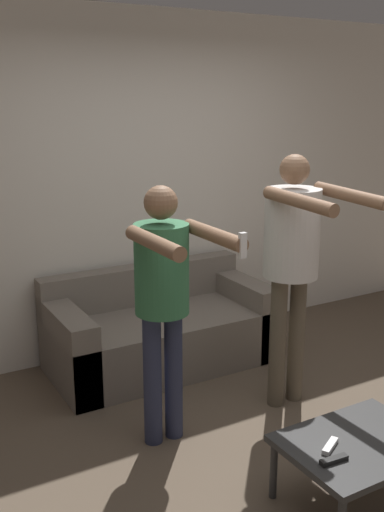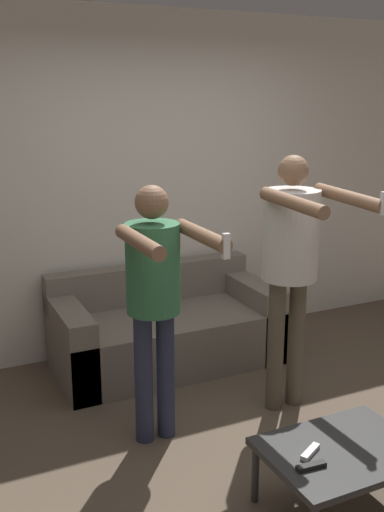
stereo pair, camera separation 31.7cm
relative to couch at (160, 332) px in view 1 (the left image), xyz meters
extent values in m
plane|color=brown|center=(0.07, -1.50, -0.26)|extent=(14.00, 14.00, 0.00)
cube|color=silver|center=(0.07, 0.45, 1.09)|extent=(6.40, 0.06, 2.70)
cube|color=slate|center=(0.00, -0.03, -0.05)|extent=(1.71, 0.83, 0.42)
cube|color=slate|center=(0.00, 0.30, 0.31)|extent=(1.71, 0.16, 0.31)
cube|color=slate|center=(-0.75, -0.03, 0.03)|extent=(0.20, 0.83, 0.59)
cube|color=slate|center=(0.75, -0.03, 0.03)|extent=(0.20, 0.83, 0.59)
cylinder|color=#282D47|center=(-0.54, -0.97, 0.15)|extent=(0.11, 0.11, 0.82)
cylinder|color=#282D47|center=(-0.40, -0.97, 0.15)|extent=(0.11, 0.11, 0.82)
cylinder|color=#337047|center=(-0.47, -0.97, 0.83)|extent=(0.32, 0.32, 0.53)
sphere|color=brown|center=(-0.47, -0.97, 1.21)|extent=(0.19, 0.19, 0.19)
cylinder|color=brown|center=(-0.65, -1.25, 1.06)|extent=(0.08, 0.55, 0.08)
cylinder|color=brown|center=(-0.29, -1.25, 1.06)|extent=(0.08, 0.55, 0.08)
cube|color=white|center=(-0.29, -1.52, 1.06)|extent=(0.04, 0.03, 0.13)
cylinder|color=brown|center=(0.39, -0.97, 0.19)|extent=(0.11, 0.11, 0.90)
cylinder|color=brown|center=(0.55, -0.97, 0.19)|extent=(0.11, 0.11, 0.90)
cylinder|color=silver|center=(0.47, -0.97, 0.93)|extent=(0.36, 0.36, 0.58)
sphere|color=brown|center=(0.47, -0.97, 1.34)|extent=(0.19, 0.19, 0.19)
cylinder|color=brown|center=(0.27, -1.27, 1.20)|extent=(0.08, 0.59, 0.10)
cylinder|color=brown|center=(0.67, -1.27, 1.20)|extent=(0.08, 0.59, 0.10)
cube|color=#2D2D2D|center=(0.12, -2.01, 0.08)|extent=(0.77, 0.58, 0.04)
cylinder|color=#2D2D2D|center=(-0.23, -1.76, -0.10)|extent=(0.04, 0.04, 0.32)
cylinder|color=#2D2D2D|center=(0.46, -1.76, -0.10)|extent=(0.04, 0.04, 0.32)
cube|color=black|center=(-0.12, -2.08, 0.11)|extent=(0.15, 0.05, 0.02)
cube|color=white|center=(-0.06, -1.98, 0.11)|extent=(0.15, 0.10, 0.02)
camera|label=1|loc=(-1.95, -3.91, 1.78)|focal=42.00mm
camera|label=2|loc=(-1.67, -4.05, 1.78)|focal=42.00mm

